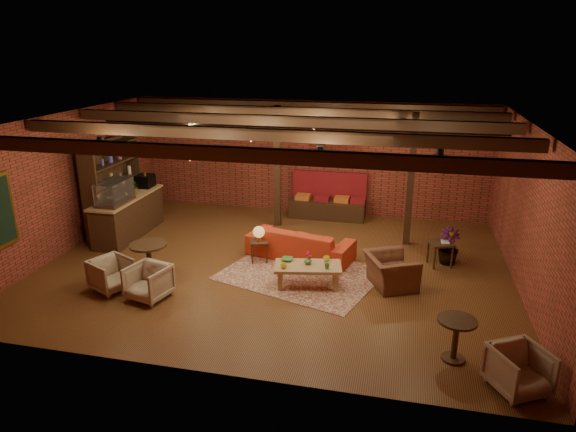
% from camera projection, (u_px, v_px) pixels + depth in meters
% --- Properties ---
extents(floor, '(10.00, 10.00, 0.00)m').
position_uv_depth(floor, '(276.00, 266.00, 11.37)').
color(floor, '#38220E').
rests_on(floor, ground).
extents(ceiling, '(10.00, 8.00, 0.02)m').
position_uv_depth(ceiling, '(274.00, 120.00, 10.34)').
color(ceiling, black).
rests_on(ceiling, wall_back).
extents(wall_back, '(10.00, 0.02, 3.20)m').
position_uv_depth(wall_back, '(310.00, 157.00, 14.55)').
color(wall_back, brown).
rests_on(wall_back, ground).
extents(wall_front, '(10.00, 0.02, 3.20)m').
position_uv_depth(wall_front, '(204.00, 275.00, 7.16)').
color(wall_front, brown).
rests_on(wall_front, ground).
extents(wall_left, '(0.02, 8.00, 3.20)m').
position_uv_depth(wall_left, '(67.00, 183.00, 11.92)').
color(wall_left, brown).
rests_on(wall_left, ground).
extents(wall_right, '(0.02, 8.00, 3.20)m').
position_uv_depth(wall_right, '(528.00, 213.00, 9.79)').
color(wall_right, brown).
rests_on(wall_right, ground).
extents(ceiling_beams, '(9.80, 6.40, 0.22)m').
position_uv_depth(ceiling_beams, '(274.00, 126.00, 10.38)').
color(ceiling_beams, black).
rests_on(ceiling_beams, ceiling).
extents(ceiling_pipe, '(9.60, 0.12, 0.12)m').
position_uv_depth(ceiling_pipe, '(292.00, 126.00, 11.93)').
color(ceiling_pipe, black).
rests_on(ceiling_pipe, ceiling).
extents(post_left, '(0.16, 0.16, 3.20)m').
position_uv_depth(post_left, '(277.00, 167.00, 13.38)').
color(post_left, black).
rests_on(post_left, ground).
extents(post_right, '(0.16, 0.16, 3.20)m').
position_uv_depth(post_right, '(411.00, 181.00, 12.11)').
color(post_right, black).
rests_on(post_right, ground).
extents(service_counter, '(0.80, 2.50, 1.60)m').
position_uv_depth(service_counter, '(128.00, 205.00, 12.91)').
color(service_counter, black).
rests_on(service_counter, ground).
extents(plant_counter, '(0.35, 0.39, 0.30)m').
position_uv_depth(plant_counter, '(134.00, 188.00, 12.94)').
color(plant_counter, '#337F33').
rests_on(plant_counter, service_counter).
extents(shelving_hutch, '(0.52, 2.00, 2.40)m').
position_uv_depth(shelving_hutch, '(114.00, 188.00, 12.96)').
color(shelving_hutch, black).
rests_on(shelving_hutch, ground).
extents(banquette, '(2.10, 0.70, 1.00)m').
position_uv_depth(banquette, '(327.00, 200.00, 14.36)').
color(banquette, maroon).
rests_on(banquette, ground).
extents(service_sign, '(0.86, 0.06, 0.30)m').
position_uv_depth(service_sign, '(327.00, 137.00, 13.35)').
color(service_sign, '#EA5517').
rests_on(service_sign, ceiling).
extents(ceiling_spotlights, '(6.40, 4.40, 0.28)m').
position_uv_depth(ceiling_spotlights, '(274.00, 137.00, 10.45)').
color(ceiling_spotlights, black).
rests_on(ceiling_spotlights, ceiling).
extents(rug, '(3.71, 3.23, 0.01)m').
position_uv_depth(rug, '(301.00, 274.00, 10.94)').
color(rug, maroon).
rests_on(rug, floor).
extents(sofa, '(2.56, 1.47, 0.70)m').
position_uv_depth(sofa, '(300.00, 243.00, 11.71)').
color(sofa, '#B83019').
rests_on(sofa, floor).
extents(coffee_table, '(1.44, 0.90, 0.71)m').
position_uv_depth(coffee_table, '(307.00, 267.00, 10.30)').
color(coffee_table, '#977246').
rests_on(coffee_table, floor).
extents(side_table_lamp, '(0.50, 0.50, 0.83)m').
position_uv_depth(side_table_lamp, '(259.00, 235.00, 11.42)').
color(side_table_lamp, black).
rests_on(side_table_lamp, floor).
extents(round_table_left, '(0.76, 0.76, 0.79)m').
position_uv_depth(round_table_left, '(149.00, 256.00, 10.54)').
color(round_table_left, black).
rests_on(round_table_left, floor).
extents(armchair_a, '(0.89, 0.91, 0.72)m').
position_uv_depth(armchair_a, '(111.00, 273.00, 10.17)').
color(armchair_a, beige).
rests_on(armchair_a, floor).
extents(armchair_b, '(0.86, 0.83, 0.74)m').
position_uv_depth(armchair_b, '(148.00, 281.00, 9.81)').
color(armchair_b, beige).
rests_on(armchair_b, floor).
extents(armchair_right, '(1.03, 1.19, 0.88)m').
position_uv_depth(armchair_right, '(391.00, 266.00, 10.29)').
color(armchair_right, brown).
rests_on(armchair_right, floor).
extents(side_table_book, '(0.63, 0.63, 0.57)m').
position_uv_depth(side_table_book, '(441.00, 244.00, 11.23)').
color(side_table_book, black).
rests_on(side_table_book, floor).
extents(round_table_right, '(0.60, 0.60, 0.70)m').
position_uv_depth(round_table_right, '(456.00, 333.00, 7.85)').
color(round_table_right, black).
rests_on(round_table_right, floor).
extents(armchair_far, '(0.95, 0.93, 0.73)m').
position_uv_depth(armchair_far, '(520.00, 368.00, 7.17)').
color(armchair_far, beige).
rests_on(armchair_far, floor).
extents(plant_tall, '(1.73, 1.73, 2.45)m').
position_uv_depth(plant_tall, '(453.00, 211.00, 11.10)').
color(plant_tall, '#4C7F4C').
rests_on(plant_tall, floor).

